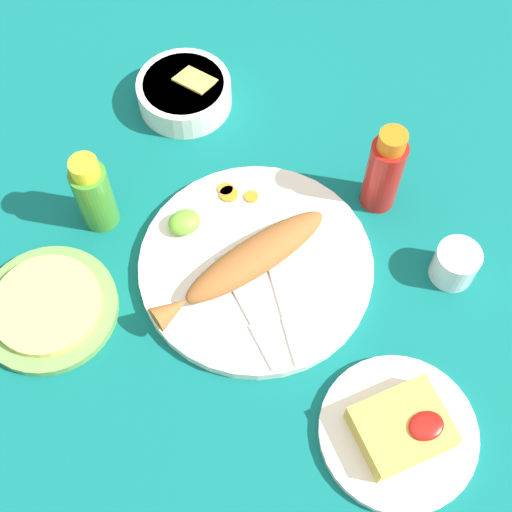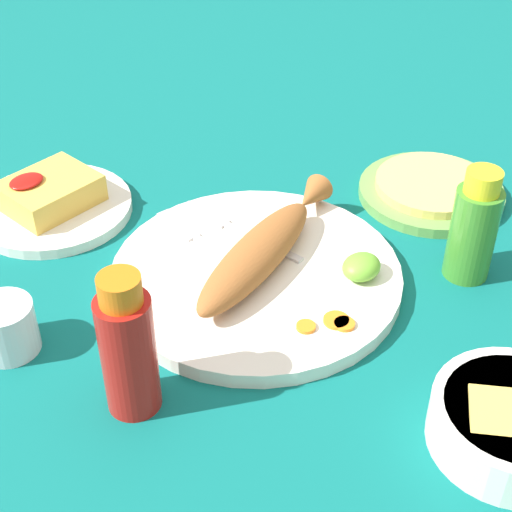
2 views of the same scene
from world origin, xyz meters
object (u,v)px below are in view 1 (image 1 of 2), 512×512
guacamole_bowl (184,92)px  tortilla_plate (49,309)px  fork_far (251,318)px  hot_sauce_bottle_red (384,171)px  fork_near (284,312)px  side_plate_fries (398,433)px  main_plate (256,266)px  salt_cup (455,265)px  fried_fish (247,262)px  hot_sauce_bottle_green (94,194)px

guacamole_bowl → tortilla_plate: bearing=-138.1°
fork_far → hot_sauce_bottle_red: bearing=110.7°
fork_near → hot_sauce_bottle_red: 0.25m
side_plate_fries → guacamole_bowl: bearing=95.0°
main_plate → salt_cup: bearing=-25.0°
side_plate_fries → tortilla_plate: 0.50m
salt_cup → guacamole_bowl: bearing=118.0°
fried_fish → fork_near: size_ratio=1.54×
main_plate → fried_fish: bearing=-167.4°
fork_far → side_plate_fries: 0.24m
hot_sauce_bottle_green → tortilla_plate: hot_sauce_bottle_green is taller
fork_far → hot_sauce_bottle_green: hot_sauce_bottle_green is taller
guacamole_bowl → main_plate: bearing=-92.8°
fork_near → side_plate_fries: 0.22m
fried_fish → guacamole_bowl: (0.03, 0.33, -0.01)m
side_plate_fries → guacamole_bowl: size_ratio=1.34×
main_plate → tortilla_plate: bearing=169.6°
fork_near → salt_cup: salt_cup is taller
hot_sauce_bottle_red → guacamole_bowl: size_ratio=1.04×
fork_near → guacamole_bowl: (0.01, 0.41, 0.01)m
fork_far → salt_cup: salt_cup is taller
main_plate → salt_cup: size_ratio=5.29×
fried_fish → side_plate_fries: bearing=-85.8°
main_plate → fried_fish: fried_fish is taller
main_plate → fork_far: size_ratio=1.80×
hot_sauce_bottle_red → main_plate: bearing=-170.5°
hot_sauce_bottle_green → fork_far: bearing=-61.0°
tortilla_plate → fried_fish: bearing=-11.7°
side_plate_fries → hot_sauce_bottle_green: bearing=118.3°
hot_sauce_bottle_red → side_plate_fries: 0.36m
fried_fish → hot_sauce_bottle_red: (0.23, 0.04, 0.03)m
fork_near → hot_sauce_bottle_green: size_ratio=1.33×
fork_near → side_plate_fries: fork_near is taller
side_plate_fries → fork_near: bearing=107.8°
fried_fish → tortilla_plate: bearing=155.7°
fried_fish → side_plate_fries: size_ratio=1.40×
fork_near → tortilla_plate: bearing=-105.7°
main_plate → salt_cup: (0.25, -0.12, 0.02)m
main_plate → fork_far: bearing=-117.7°
fork_near → tortilla_plate: 0.33m
salt_cup → side_plate_fries: 0.25m
hot_sauce_bottle_red → hot_sauce_bottle_green: hot_sauce_bottle_red is taller
fork_near → guacamole_bowl: 0.41m
hot_sauce_bottle_green → side_plate_fries: bearing=-61.7°
fork_far → side_plate_fries: (0.11, -0.21, -0.01)m
fork_far → guacamole_bowl: 0.41m
hot_sauce_bottle_green → salt_cup: (0.43, -0.29, -0.04)m
hot_sauce_bottle_red → guacamole_bowl: 0.36m
side_plate_fries → fork_far: bearing=117.4°
main_plate → hot_sauce_bottle_red: bearing=9.5°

